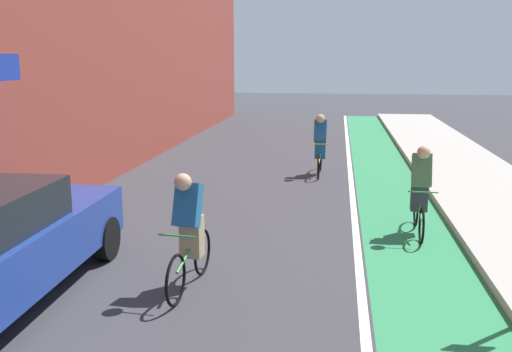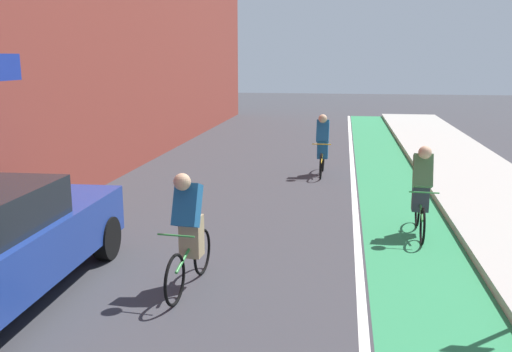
{
  "view_description": "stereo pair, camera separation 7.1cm",
  "coord_description": "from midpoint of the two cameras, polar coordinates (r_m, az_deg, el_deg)",
  "views": [
    {
      "loc": [
        1.6,
        2.73,
        3.03
      ],
      "look_at": [
        0.47,
        10.47,
        1.36
      ],
      "focal_mm": 39.17,
      "sensor_mm": 36.0,
      "label": 1
    },
    {
      "loc": [
        1.67,
        2.74,
        3.03
      ],
      "look_at": [
        0.47,
        10.47,
        1.36
      ],
      "focal_mm": 39.17,
      "sensor_mm": 36.0,
      "label": 2
    }
  ],
  "objects": [
    {
      "name": "cyclist_far",
      "position": [
        14.68,
        6.95,
        3.22
      ],
      "size": [
        0.48,
        1.72,
        1.61
      ],
      "color": "black",
      "rests_on": "ground"
    },
    {
      "name": "bike_lane_paint",
      "position": [
        13.03,
        14.1,
        -1.79
      ],
      "size": [
        1.6,
        34.71,
        0.0
      ],
      "primitive_type": "cube",
      "color": "#2D8451",
      "rests_on": "ground"
    },
    {
      "name": "cyclist_trailing",
      "position": [
        10.01,
        16.75,
        -1.11
      ],
      "size": [
        0.48,
        1.68,
        1.59
      ],
      "color": "black",
      "rests_on": "ground"
    },
    {
      "name": "sidewalk_right",
      "position": [
        13.39,
        23.27,
        -1.75
      ],
      "size": [
        2.68,
        34.71,
        0.14
      ],
      "primitive_type": "cube",
      "color": "#A8A59E",
      "rests_on": "ground"
    },
    {
      "name": "lane_divider_stripe",
      "position": [
        12.98,
        10.14,
        -1.67
      ],
      "size": [
        0.12,
        34.71,
        0.0
      ],
      "primitive_type": "cube",
      "color": "white",
      "rests_on": "ground"
    },
    {
      "name": "ground_plane",
      "position": [
        11.16,
        0.09,
        -3.74
      ],
      "size": [
        76.36,
        76.36,
        0.0
      ],
      "primitive_type": "plane",
      "color": "#38383D"
    },
    {
      "name": "cyclist_mid",
      "position": [
        7.4,
        -6.61,
        -5.52
      ],
      "size": [
        0.48,
        1.71,
        1.61
      ],
      "color": "black",
      "rests_on": "ground"
    }
  ]
}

